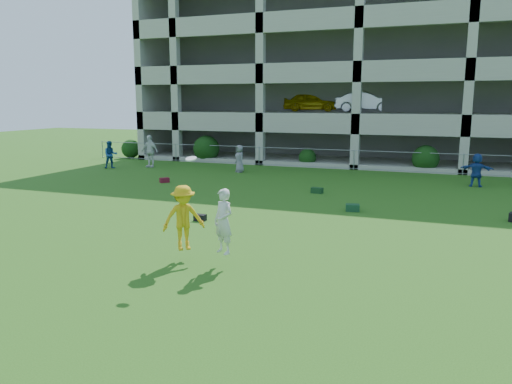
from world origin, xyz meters
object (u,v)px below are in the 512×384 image
at_px(parking_garage, 377,73).
at_px(bystander_a, 111,155).
at_px(bystander_c, 240,159).
at_px(bystander_d, 477,170).
at_px(bystander_b, 150,151).
at_px(frisbee_contest, 193,219).

bearing_deg(parking_garage, bystander_a, -136.46).
height_order(bystander_c, bystander_d, bystander_d).
bearing_deg(parking_garage, bystander_d, -62.64).
height_order(bystander_a, bystander_b, bystander_b).
bearing_deg(bystander_b, parking_garage, 50.89).
distance_m(bystander_a, parking_garage, 19.88).
bearing_deg(bystander_a, bystander_c, -34.41).
height_order(bystander_c, parking_garage, parking_garage).
distance_m(bystander_c, bystander_d, 12.44).
relative_size(bystander_b, bystander_d, 1.23).
xyz_separation_m(bystander_b, bystander_c, (6.02, -0.09, -0.21)).
bearing_deg(bystander_a, bystander_b, -9.11).
relative_size(bystander_a, bystander_b, 0.84).
distance_m(bystander_a, bystander_c, 8.05).
distance_m(bystander_c, parking_garage, 14.39).
bearing_deg(bystander_c, parking_garage, 107.22).
height_order(bystander_b, parking_garage, parking_garage).
bearing_deg(frisbee_contest, bystander_d, 63.75).
distance_m(frisbee_contest, parking_garage, 27.82).
distance_m(bystander_b, parking_garage, 17.62).
bearing_deg(bystander_c, bystander_b, -137.31).
height_order(bystander_d, frisbee_contest, frisbee_contest).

